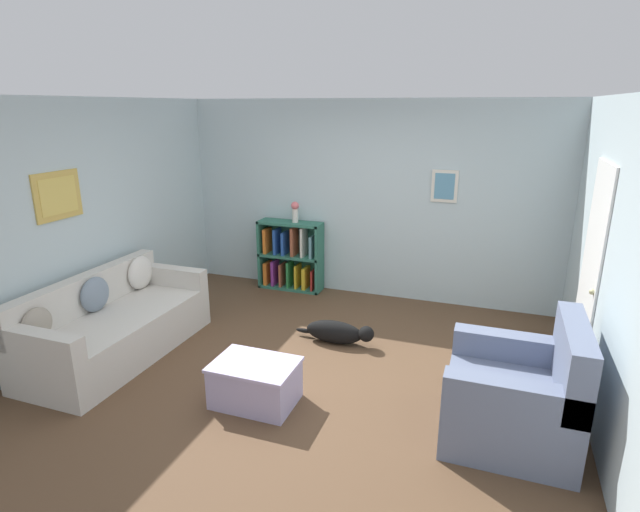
# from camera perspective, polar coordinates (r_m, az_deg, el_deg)

# --- Properties ---
(ground_plane) EXTENTS (14.00, 14.00, 0.00)m
(ground_plane) POSITION_cam_1_polar(r_m,az_deg,el_deg) (5.11, -1.56, -12.59)
(ground_plane) COLOR brown
(wall_back) EXTENTS (5.60, 0.13, 2.60)m
(wall_back) POSITION_cam_1_polar(r_m,az_deg,el_deg) (6.71, 5.42, 6.36)
(wall_back) COLOR silver
(wall_back) RESTS_ON ground_plane
(wall_left) EXTENTS (0.13, 5.00, 2.60)m
(wall_left) POSITION_cam_1_polar(r_m,az_deg,el_deg) (6.01, -25.01, 3.64)
(wall_left) COLOR silver
(wall_left) RESTS_ON ground_plane
(wall_right) EXTENTS (0.16, 5.00, 2.60)m
(wall_right) POSITION_cam_1_polar(r_m,az_deg,el_deg) (4.43, 30.83, -1.57)
(wall_right) COLOR silver
(wall_right) RESTS_ON ground_plane
(couch) EXTENTS (0.90, 2.03, 0.84)m
(couch) POSITION_cam_1_polar(r_m,az_deg,el_deg) (5.66, -22.45, -7.36)
(couch) COLOR beige
(couch) RESTS_ON ground_plane
(bookshelf) EXTENTS (0.90, 0.30, 0.97)m
(bookshelf) POSITION_cam_1_polar(r_m,az_deg,el_deg) (7.05, -3.40, -0.07)
(bookshelf) COLOR #2D6B56
(bookshelf) RESTS_ON ground_plane
(recliner_chair) EXTENTS (0.96, 0.98, 1.00)m
(recliner_chair) POSITION_cam_1_polar(r_m,az_deg,el_deg) (4.28, 21.71, -14.74)
(recliner_chair) COLOR slate
(recliner_chair) RESTS_ON ground_plane
(coffee_table) EXTENTS (0.72, 0.51, 0.39)m
(coffee_table) POSITION_cam_1_polar(r_m,az_deg,el_deg) (4.51, -7.42, -14.03)
(coffee_table) COLOR #ADA3CC
(coffee_table) RESTS_ON ground_plane
(dog) EXTENTS (0.92, 0.23, 0.25)m
(dog) POSITION_cam_1_polar(r_m,az_deg,el_deg) (5.53, 2.02, -8.69)
(dog) COLOR black
(dog) RESTS_ON ground_plane
(vase) EXTENTS (0.11, 0.11, 0.29)m
(vase) POSITION_cam_1_polar(r_m,az_deg,el_deg) (6.83, -2.87, 5.20)
(vase) COLOR silver
(vase) RESTS_ON bookshelf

